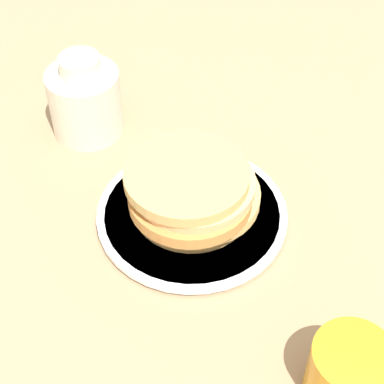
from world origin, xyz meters
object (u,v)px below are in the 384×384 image
Objects in this scene: plate at (192,215)px; cream_jug at (85,100)px; pancake_stack at (193,191)px; juice_glass at (348,373)px.

cream_jug is (-0.13, -0.18, 0.04)m from plate.
pancake_stack is at bearing 74.07° from plate.
pancake_stack is 0.22m from cream_jug.
cream_jug is at bearing -124.60° from pancake_stack.
plate is 0.27m from juice_glass.
cream_jug is at bearing -124.67° from plate.
pancake_stack reaches higher than juice_glass.
juice_glass is (0.18, 0.20, 0.03)m from plate.
plate is at bearing 55.33° from cream_jug.
juice_glass reaches higher than plate.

